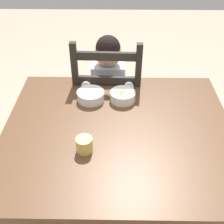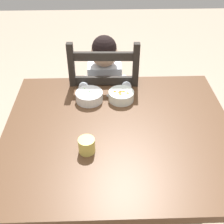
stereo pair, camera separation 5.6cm
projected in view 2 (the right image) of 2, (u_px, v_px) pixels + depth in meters
The scene contains 8 objects.
ground_plane at pixel (117, 212), 1.90m from camera, with size 8.00×8.00×0.00m, color tan.
dining_table at pixel (119, 143), 1.52m from camera, with size 1.16×1.01×0.72m.
dining_chair at pixel (105, 104), 2.05m from camera, with size 0.43×0.43×1.00m.
child_figure at pixel (105, 84), 1.94m from camera, with size 0.32×0.31×0.97m.
bowl_of_peas at pixel (89, 96), 1.64m from camera, with size 0.15×0.15×0.06m.
bowl_of_carrots at pixel (121, 95), 1.64m from camera, with size 0.14×0.14×0.06m.
spoon at pixel (113, 97), 1.68m from camera, with size 0.13×0.07×0.01m.
drinking_cup at pixel (87, 145), 1.32m from camera, with size 0.08×0.08×0.07m, color #E1D160.
Camera 2 is at (-0.07, -1.10, 1.69)m, focal length 46.52 mm.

